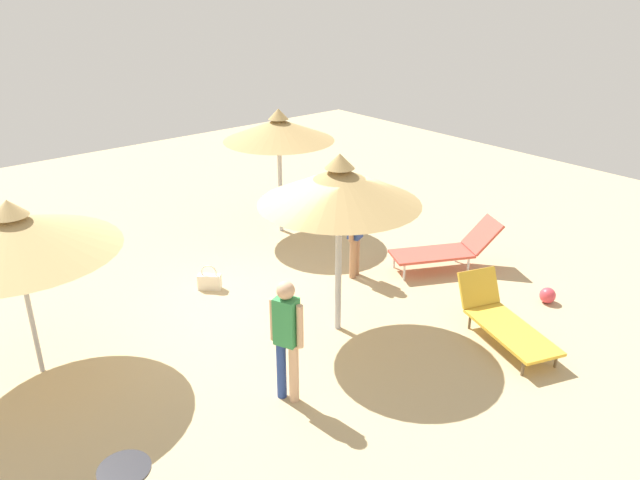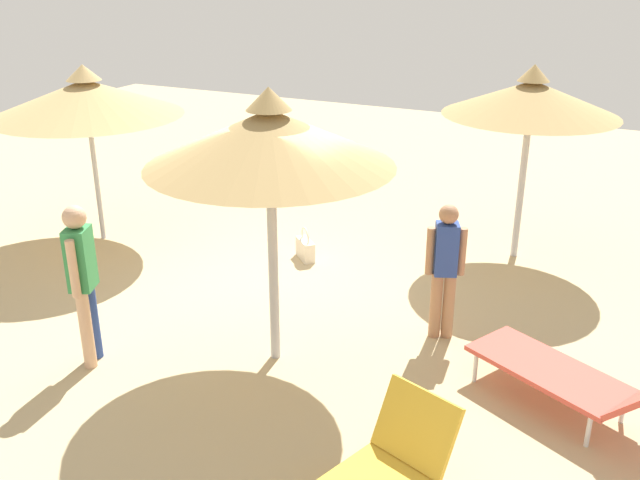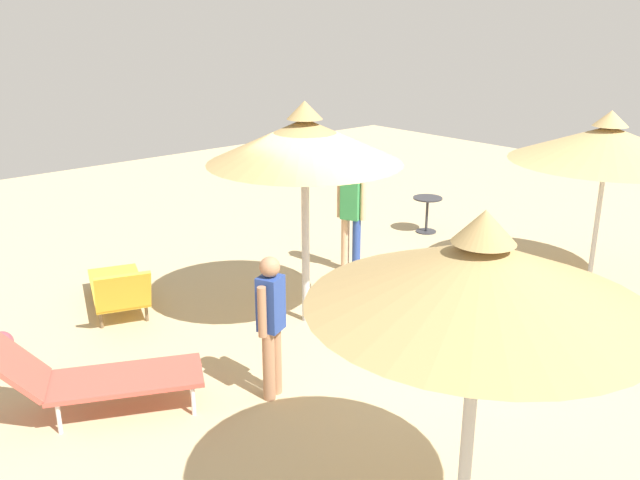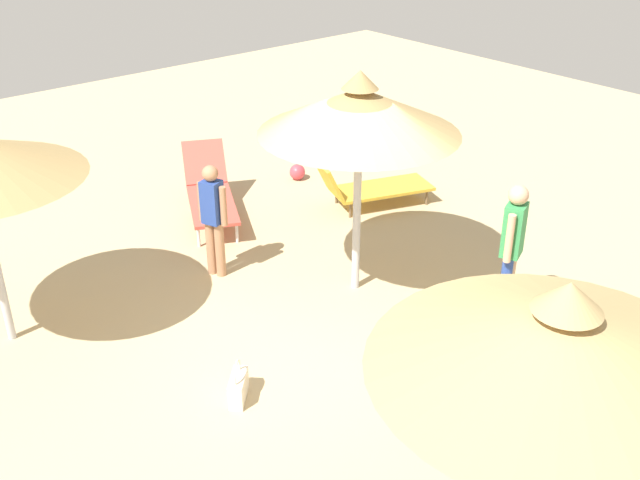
{
  "view_description": "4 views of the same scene",
  "coord_description": "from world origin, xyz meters",
  "px_view_note": "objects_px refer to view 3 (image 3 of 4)",
  "views": [
    {
      "loc": [
        -7.34,
        5.17,
        5.24
      ],
      "look_at": [
        -0.08,
        -0.9,
        1.14
      ],
      "focal_mm": 34.7,
      "sensor_mm": 36.0,
      "label": 1
    },
    {
      "loc": [
        -6.63,
        -3.78,
        4.01
      ],
      "look_at": [
        -0.2,
        -0.7,
        1.11
      ],
      "focal_mm": 39.42,
      "sensor_mm": 36.0,
      "label": 2
    },
    {
      "loc": [
        5.29,
        -5.76,
        3.86
      ],
      "look_at": [
        -0.32,
        -0.84,
        1.36
      ],
      "focal_mm": 37.8,
      "sensor_mm": 36.0,
      "label": 3
    },
    {
      "loc": [
        4.88,
        5.66,
        5.11
      ],
      "look_at": [
        -0.07,
        -0.19,
        1.13
      ],
      "focal_mm": 42.23,
      "sensor_mm": 36.0,
      "label": 4
    }
  ],
  "objects_px": {
    "side_table_round": "(427,209)",
    "lounge_chair_front": "(119,288)",
    "person_standing_back": "(351,209)",
    "parasol_umbrella_center": "(305,141)",
    "person_standing_far_right": "(271,320)",
    "parasol_umbrella_near_right": "(481,275)",
    "beach_ball": "(2,343)",
    "handbag": "(504,355)",
    "parasol_umbrella_edge": "(608,143)",
    "lounge_chair_far_left": "(92,375)"
  },
  "relations": [
    {
      "from": "side_table_round",
      "to": "lounge_chair_front",
      "type": "bearing_deg",
      "value": -94.12
    },
    {
      "from": "side_table_round",
      "to": "person_standing_back",
      "type": "bearing_deg",
      "value": -77.93
    },
    {
      "from": "parasol_umbrella_center",
      "to": "person_standing_far_right",
      "type": "relative_size",
      "value": 1.83
    },
    {
      "from": "parasol_umbrella_near_right",
      "to": "beach_ball",
      "type": "bearing_deg",
      "value": -164.22
    },
    {
      "from": "lounge_chair_front",
      "to": "person_standing_back",
      "type": "distance_m",
      "value": 3.62
    },
    {
      "from": "parasol_umbrella_center",
      "to": "handbag",
      "type": "relative_size",
      "value": 6.06
    },
    {
      "from": "parasol_umbrella_near_right",
      "to": "handbag",
      "type": "relative_size",
      "value": 5.66
    },
    {
      "from": "parasol_umbrella_near_right",
      "to": "handbag",
      "type": "bearing_deg",
      "value": 117.96
    },
    {
      "from": "parasol_umbrella_near_right",
      "to": "side_table_round",
      "type": "xyz_separation_m",
      "value": [
        -5.32,
        5.9,
        -1.8
      ]
    },
    {
      "from": "beach_ball",
      "to": "lounge_chair_front",
      "type": "bearing_deg",
      "value": 96.18
    },
    {
      "from": "parasol_umbrella_edge",
      "to": "lounge_chair_front",
      "type": "bearing_deg",
      "value": -122.83
    },
    {
      "from": "parasol_umbrella_near_right",
      "to": "person_standing_far_right",
      "type": "relative_size",
      "value": 1.71
    },
    {
      "from": "lounge_chair_front",
      "to": "beach_ball",
      "type": "xyz_separation_m",
      "value": [
        0.17,
        -1.6,
        -0.21
      ]
    },
    {
      "from": "lounge_chair_front",
      "to": "person_standing_back",
      "type": "relative_size",
      "value": 1.14
    },
    {
      "from": "parasol_umbrella_center",
      "to": "person_standing_back",
      "type": "distance_m",
      "value": 2.37
    },
    {
      "from": "parasol_umbrella_near_right",
      "to": "side_table_round",
      "type": "bearing_deg",
      "value": 132.03
    },
    {
      "from": "handbag",
      "to": "side_table_round",
      "type": "xyz_separation_m",
      "value": [
        -3.91,
        3.26,
        0.29
      ]
    },
    {
      "from": "lounge_chair_far_left",
      "to": "lounge_chair_front",
      "type": "bearing_deg",
      "value": 148.88
    },
    {
      "from": "beach_ball",
      "to": "parasol_umbrella_edge",
      "type": "bearing_deg",
      "value": 64.29
    },
    {
      "from": "side_table_round",
      "to": "handbag",
      "type": "bearing_deg",
      "value": -39.75
    },
    {
      "from": "handbag",
      "to": "beach_ball",
      "type": "height_order",
      "value": "handbag"
    },
    {
      "from": "parasol_umbrella_edge",
      "to": "person_standing_far_right",
      "type": "bearing_deg",
      "value": -96.78
    },
    {
      "from": "beach_ball",
      "to": "lounge_chair_far_left",
      "type": "bearing_deg",
      "value": 8.72
    },
    {
      "from": "parasol_umbrella_near_right",
      "to": "lounge_chair_far_left",
      "type": "bearing_deg",
      "value": -160.54
    },
    {
      "from": "parasol_umbrella_edge",
      "to": "lounge_chair_far_left",
      "type": "bearing_deg",
      "value": -102.55
    },
    {
      "from": "person_standing_back",
      "to": "side_table_round",
      "type": "xyz_separation_m",
      "value": [
        -0.52,
        2.45,
        -0.56
      ]
    },
    {
      "from": "parasol_umbrella_edge",
      "to": "parasol_umbrella_center",
      "type": "height_order",
      "value": "parasol_umbrella_center"
    },
    {
      "from": "person_standing_far_right",
      "to": "parasol_umbrella_center",
      "type": "bearing_deg",
      "value": 129.11
    },
    {
      "from": "parasol_umbrella_center",
      "to": "lounge_chair_front",
      "type": "relative_size",
      "value": 1.45
    },
    {
      "from": "lounge_chair_front",
      "to": "handbag",
      "type": "relative_size",
      "value": 4.19
    },
    {
      "from": "lounge_chair_front",
      "to": "parasol_umbrella_near_right",
      "type": "bearing_deg",
      "value": -0.21
    },
    {
      "from": "handbag",
      "to": "beach_ball",
      "type": "distance_m",
      "value": 5.93
    },
    {
      "from": "lounge_chair_front",
      "to": "handbag",
      "type": "distance_m",
      "value": 5.07
    },
    {
      "from": "parasol_umbrella_edge",
      "to": "handbag",
      "type": "xyz_separation_m",
      "value": [
        0.63,
        -3.13,
        -1.98
      ]
    },
    {
      "from": "parasol_umbrella_near_right",
      "to": "person_standing_back",
      "type": "bearing_deg",
      "value": 144.28
    },
    {
      "from": "parasol_umbrella_edge",
      "to": "person_standing_back",
      "type": "xyz_separation_m",
      "value": [
        -2.76,
        -2.33,
        -1.12
      ]
    },
    {
      "from": "parasol_umbrella_near_right",
      "to": "person_standing_back",
      "type": "height_order",
      "value": "parasol_umbrella_near_right"
    },
    {
      "from": "lounge_chair_front",
      "to": "person_standing_far_right",
      "type": "distance_m",
      "value": 3.12
    },
    {
      "from": "person_standing_far_right",
      "to": "beach_ball",
      "type": "distance_m",
      "value": 3.52
    },
    {
      "from": "person_standing_back",
      "to": "parasol_umbrella_center",
      "type": "bearing_deg",
      "value": -61.47
    },
    {
      "from": "person_standing_back",
      "to": "parasol_umbrella_edge",
      "type": "bearing_deg",
      "value": 40.12
    },
    {
      "from": "parasol_umbrella_center",
      "to": "handbag",
      "type": "bearing_deg",
      "value": 19.79
    },
    {
      "from": "parasol_umbrella_center",
      "to": "person_standing_far_right",
      "type": "xyz_separation_m",
      "value": [
        1.19,
        -1.47,
        -1.52
      ]
    },
    {
      "from": "parasol_umbrella_edge",
      "to": "handbag",
      "type": "height_order",
      "value": "parasol_umbrella_edge"
    },
    {
      "from": "parasol_umbrella_center",
      "to": "lounge_chair_front",
      "type": "xyz_separation_m",
      "value": [
        -1.87,
        -1.73,
        -2.05
      ]
    },
    {
      "from": "lounge_chair_front",
      "to": "beach_ball",
      "type": "height_order",
      "value": "lounge_chair_front"
    },
    {
      "from": "parasol_umbrella_edge",
      "to": "parasol_umbrella_center",
      "type": "distance_m",
      "value": 4.43
    },
    {
      "from": "parasol_umbrella_edge",
      "to": "side_table_round",
      "type": "height_order",
      "value": "parasol_umbrella_edge"
    },
    {
      "from": "person_standing_back",
      "to": "beach_ball",
      "type": "distance_m",
      "value": 5.16
    },
    {
      "from": "lounge_chair_far_left",
      "to": "side_table_round",
      "type": "xyz_separation_m",
      "value": [
        -1.72,
        7.17,
        0.01
      ]
    }
  ]
}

